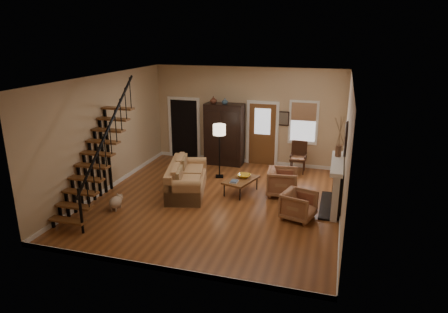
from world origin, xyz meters
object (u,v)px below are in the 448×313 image
(sofa, at_px, (187,178))
(coffee_table, at_px, (241,186))
(armchair_right, at_px, (283,182))
(armoire, at_px, (224,134))
(side_chair, at_px, (298,157))
(armchair_left, at_px, (299,205))
(floor_lamp, at_px, (219,151))

(sofa, xyz_separation_m, coffee_table, (1.49, 0.36, -0.20))
(coffee_table, relative_size, armchair_right, 1.32)
(armoire, relative_size, side_chair, 2.06)
(coffee_table, bearing_deg, sofa, -166.50)
(armchair_left, distance_m, floor_lamp, 3.57)
(side_chair, bearing_deg, armoire, 175.52)
(armoire, distance_m, armchair_left, 4.71)
(armchair_left, bearing_deg, floor_lamp, 66.01)
(coffee_table, distance_m, side_chair, 2.61)
(sofa, xyz_separation_m, armchair_left, (3.25, -0.83, -0.07))
(coffee_table, height_order, armchair_left, armchair_left)
(coffee_table, relative_size, side_chair, 1.07)
(armoire, bearing_deg, coffee_table, -63.56)
(armoire, bearing_deg, armchair_right, -43.47)
(armchair_left, relative_size, floor_lamp, 0.45)
(armoire, height_order, coffee_table, armoire)
(coffee_table, distance_m, armchair_left, 2.12)
(armoire, height_order, side_chair, armoire)
(armchair_right, distance_m, floor_lamp, 2.34)
(armchair_left, bearing_deg, coffee_table, 71.64)
(armoire, distance_m, armchair_right, 3.31)
(coffee_table, xyz_separation_m, armchair_right, (1.15, 0.19, 0.17))
(armchair_left, relative_size, armchair_right, 0.91)
(armoire, relative_size, armchair_right, 2.52)
(armchair_right, bearing_deg, floor_lamp, 61.52)
(coffee_table, relative_size, armchair_left, 1.44)
(armoire, xyz_separation_m, coffee_table, (1.20, -2.42, -0.84))
(sofa, height_order, coffee_table, sofa)
(armoire, height_order, sofa, armoire)
(side_chair, bearing_deg, coffee_table, -121.26)
(coffee_table, bearing_deg, armchair_right, 9.38)
(floor_lamp, bearing_deg, sofa, -110.23)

